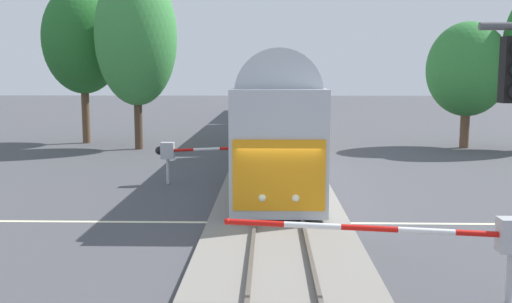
{
  "coord_description": "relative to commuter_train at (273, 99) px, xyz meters",
  "views": [
    {
      "loc": [
        -0.29,
        -17.79,
        4.67
      ],
      "look_at": [
        -0.75,
        2.09,
        2.0
      ],
      "focal_mm": 40.44,
      "sensor_mm": 36.0,
      "label": 1
    }
  ],
  "objects": [
    {
      "name": "oak_far_right",
      "position": [
        12.17,
        -8.22,
        2.24
      ],
      "size": [
        5.08,
        5.08,
        7.96
      ],
      "color": "brown",
      "rests_on": "ground"
    },
    {
      "name": "railway_track",
      "position": [
        -0.0,
        -27.32,
        -2.64
      ],
      "size": [
        4.4,
        80.0,
        0.32
      ],
      "color": "gray",
      "rests_on": "ground"
    },
    {
      "name": "ground_plane",
      "position": [
        -0.0,
        -27.32,
        -2.73
      ],
      "size": [
        220.0,
        220.0,
        0.0
      ],
      "primitive_type": "plane",
      "color": "#47474C"
    },
    {
      "name": "oak_behind_train",
      "position": [
        -8.5,
        -9.3,
        4.22
      ],
      "size": [
        5.02,
        5.02,
        11.22
      ],
      "color": "#4C3828",
      "rests_on": "ground"
    },
    {
      "name": "commuter_train",
      "position": [
        0.0,
        0.0,
        0.0
      ],
      "size": [
        3.04,
        60.31,
        5.16
      ],
      "color": "#B2B7C1",
      "rests_on": "railway_track"
    },
    {
      "name": "pine_left_background",
      "position": [
        -12.81,
        -6.16,
        4.25
      ],
      "size": [
        5.34,
        5.34,
        10.65
      ],
      "color": "brown",
      "rests_on": "ground"
    },
    {
      "name": "crossing_gate_far",
      "position": [
        -3.9,
        -20.93,
        -1.31
      ],
      "size": [
        6.16,
        0.4,
        1.8
      ],
      "color": "#B7B7BC",
      "rests_on": "ground"
    },
    {
      "name": "crossing_gate_near",
      "position": [
        3.85,
        -33.71,
        -1.31
      ],
      "size": [
        6.36,
        0.4,
        1.8
      ],
      "color": "#B7B7BC",
      "rests_on": "ground"
    },
    {
      "name": "road_centre_stripe",
      "position": [
        -0.0,
        -27.32,
        -2.73
      ],
      "size": [
        44.0,
        0.2,
        0.01
      ],
      "color": "beige",
      "rests_on": "ground"
    }
  ]
}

